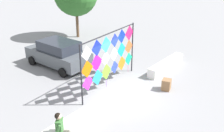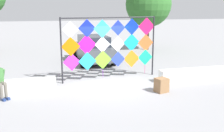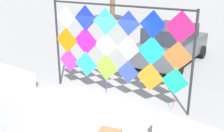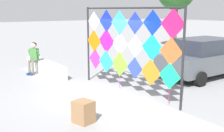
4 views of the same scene
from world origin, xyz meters
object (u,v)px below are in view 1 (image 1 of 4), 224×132
cardboard_box_large (166,85)px  parked_car (58,54)px  seated_vendor (62,128)px  kite_display_rack (110,55)px

cardboard_box_large → parked_car: bearing=102.6°
seated_vendor → cardboard_box_large: seated_vendor is taller
seated_vendor → parked_car: 7.46m
cardboard_box_large → kite_display_rack: bearing=120.5°
kite_display_rack → parked_car: size_ratio=1.08×
kite_display_rack → parked_car: bearing=90.1°
kite_display_rack → seated_vendor: (-4.66, -1.68, -0.94)m
kite_display_rack → cardboard_box_large: (1.47, -2.49, -1.47)m
seated_vendor → parked_car: (4.65, 5.83, 0.02)m
parked_car → cardboard_box_large: 6.83m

